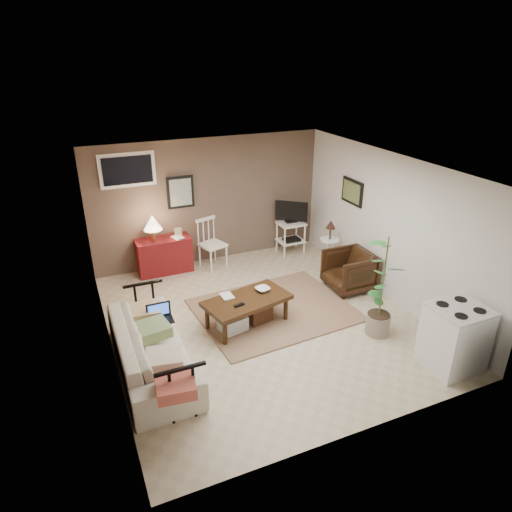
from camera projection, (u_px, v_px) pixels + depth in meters
name	position (u px, v px, depth m)	size (l,w,h in m)	color
floor	(262.00, 320.00, 7.11)	(5.00, 5.00, 0.00)	#C1B293
art_back	(180.00, 192.00, 8.37)	(0.50, 0.03, 0.60)	black
art_right	(352.00, 192.00, 8.16)	(0.03, 0.60, 0.45)	black
window	(127.00, 170.00, 7.84)	(0.96, 0.03, 0.60)	white
rug	(274.00, 310.00, 7.36)	(2.38, 1.91, 0.02)	#83664C
coffee_table	(247.00, 310.00, 6.87)	(1.39, 0.92, 0.49)	#3D2510
sofa	(151.00, 341.00, 5.87)	(2.17, 0.63, 0.85)	beige
sofa_pillows	(158.00, 344.00, 5.64)	(0.42, 2.07, 0.15)	beige
sofa_end_rails	(161.00, 342.00, 5.94)	(0.58, 2.17, 0.73)	black
laptop	(160.00, 315.00, 6.21)	(0.33, 0.24, 0.23)	black
red_console	(163.00, 252.00, 8.49)	(1.00, 0.44, 1.15)	maroon
spindle_chair	(212.00, 245.00, 8.69)	(0.54, 0.54, 0.95)	white
tv_stand	(291.00, 226.00, 9.21)	(0.54, 0.45, 1.10)	white
side_table	(330.00, 238.00, 8.59)	(0.36, 0.36, 0.96)	white
armchair	(349.00, 269.00, 7.89)	(0.73, 0.69, 0.76)	black
potted_plant	(383.00, 283.00, 6.44)	(0.39, 0.39, 1.57)	gray
stove	(454.00, 337.00, 5.90)	(0.69, 0.64, 0.90)	white
bowl	(263.00, 285.00, 6.97)	(0.21, 0.05, 0.21)	#3D2510
book_table	(221.00, 291.00, 6.77)	(0.17, 0.02, 0.24)	#3D2510
book_console	(173.00, 233.00, 8.31)	(0.18, 0.02, 0.24)	#3D2510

